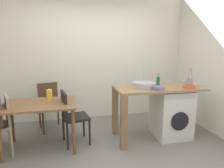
{
  "coord_description": "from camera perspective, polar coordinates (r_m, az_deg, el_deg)",
  "views": [
    {
      "loc": [
        -0.52,
        -2.67,
        1.63
      ],
      "look_at": [
        0.18,
        0.45,
        1.0
      ],
      "focal_mm": 32.05,
      "sensor_mm": 36.0,
      "label": 1
    }
  ],
  "objects": [
    {
      "name": "washing_machine",
      "position": [
        3.78,
        16.44,
        -7.9
      ],
      "size": [
        0.6,
        0.61,
        0.86
      ],
      "color": "silver",
      "rests_on": "ground_plane"
    },
    {
      "name": "wall_back",
      "position": [
        4.46,
        -5.98,
        7.42
      ],
      "size": [
        4.6,
        0.1,
        2.7
      ],
      "primitive_type": "cube",
      "color": "silver",
      "rests_on": "ground_plane"
    },
    {
      "name": "scissors",
      "position": [
        3.43,
        13.1,
        -1.11
      ],
      "size": [
        0.15,
        0.06,
        0.01
      ],
      "color": "#B2B2B7",
      "rests_on": "kitchen_counter"
    },
    {
      "name": "kitchen_counter",
      "position": [
        3.49,
        9.88,
        -3.52
      ],
      "size": [
        1.5,
        0.68,
        0.92
      ],
      "color": "olive",
      "rests_on": "ground_plane"
    },
    {
      "name": "mixing_bowl",
      "position": [
        3.31,
        13.01,
        -1.07
      ],
      "size": [
        0.2,
        0.2,
        0.05
      ],
      "color": "slate",
      "rests_on": "kitchen_counter"
    },
    {
      "name": "colander",
      "position": [
        3.57,
        21.22,
        -0.67
      ],
      "size": [
        0.2,
        0.2,
        0.06
      ],
      "color": "#D84C38",
      "rests_on": "kitchen_counter"
    },
    {
      "name": "chair_person_seat",
      "position": [
        3.43,
        -29.19,
        -9.5
      ],
      "size": [
        0.51,
        0.51,
        0.9
      ],
      "rotation": [
        0.0,
        0.0,
        1.91
      ],
      "color": "gray",
      "rests_on": "ground_plane"
    },
    {
      "name": "vase",
      "position": [
        3.37,
        -17.39,
        -3.11
      ],
      "size": [
        0.09,
        0.09,
        0.19
      ],
      "primitive_type": "cylinder",
      "color": "gold",
      "rests_on": "dining_table"
    },
    {
      "name": "utensil_crock",
      "position": [
        3.88,
        21.27,
        0.81
      ],
      "size": [
        0.11,
        0.11,
        0.3
      ],
      "color": "gray",
      "rests_on": "kitchen_counter"
    },
    {
      "name": "chair_spare_by_wall",
      "position": [
        4.1,
        -17.4,
        -5.32
      ],
      "size": [
        0.5,
        0.5,
        0.9
      ],
      "rotation": [
        0.0,
        0.0,
        3.43
      ],
      "color": "#4C3323",
      "rests_on": "ground_plane"
    },
    {
      "name": "chair_opposite",
      "position": [
        3.38,
        -11.58,
        -8.52
      ],
      "size": [
        0.47,
        0.47,
        0.9
      ],
      "rotation": [
        0.0,
        0.0,
        -1.39
      ],
      "color": "black",
      "rests_on": "ground_plane"
    },
    {
      "name": "sink_basin",
      "position": [
        3.42,
        9.19,
        -0.28
      ],
      "size": [
        0.38,
        0.38,
        0.09
      ],
      "primitive_type": "cylinder",
      "color": "#9EA0A5",
      "rests_on": "kitchen_counter"
    },
    {
      "name": "tap",
      "position": [
        3.57,
        8.17,
        1.77
      ],
      "size": [
        0.02,
        0.02,
        0.28
      ],
      "primitive_type": "cylinder",
      "color": "#B2B2B7",
      "rests_on": "kitchen_counter"
    },
    {
      "name": "bottle_tall_green",
      "position": [
        3.64,
        13.01,
        1.04
      ],
      "size": [
        0.06,
        0.06,
        0.21
      ],
      "color": "#19592D",
      "rests_on": "kitchen_counter"
    },
    {
      "name": "ground_plane",
      "position": [
        3.18,
        -1.47,
        -19.82
      ],
      "size": [
        5.46,
        5.46,
        0.0
      ],
      "primitive_type": "plane",
      "color": "slate"
    },
    {
      "name": "dining_table",
      "position": [
        3.34,
        -19.92,
        -6.81
      ],
      "size": [
        1.1,
        0.76,
        0.74
      ],
      "color": "brown",
      "rests_on": "ground_plane"
    }
  ]
}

